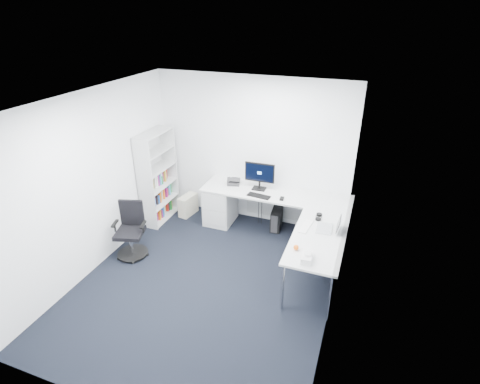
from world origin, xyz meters
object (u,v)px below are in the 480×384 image
(l_desk, at_px, (269,222))
(monitor, at_px, (259,176))
(bookshelf, at_px, (158,177))
(laptop, at_px, (325,222))
(task_chair, at_px, (130,232))

(l_desk, relative_size, monitor, 4.93)
(l_desk, distance_m, bookshelf, 2.23)
(l_desk, relative_size, laptop, 7.91)
(bookshelf, bearing_deg, l_desk, -1.32)
(l_desk, relative_size, task_chair, 2.85)
(l_desk, bearing_deg, task_chair, -148.94)
(l_desk, xyz_separation_m, monitor, (-0.31, 0.41, 0.64))
(bookshelf, relative_size, task_chair, 1.87)
(bookshelf, relative_size, monitor, 3.24)
(l_desk, xyz_separation_m, laptop, (0.99, -0.54, 0.50))
(l_desk, xyz_separation_m, bookshelf, (-2.17, 0.05, 0.48))
(l_desk, height_order, monitor, monitor)
(bookshelf, height_order, task_chair, bookshelf)
(l_desk, distance_m, task_chair, 2.32)
(bookshelf, height_order, laptop, bookshelf)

